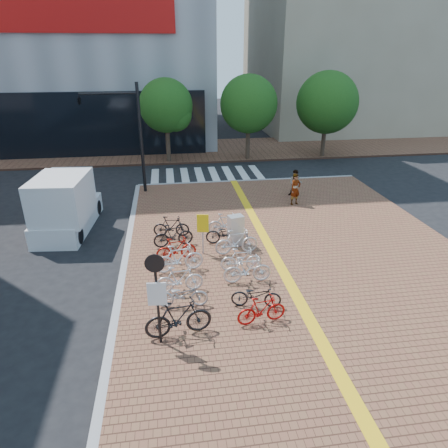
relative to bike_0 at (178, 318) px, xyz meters
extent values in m
plane|color=black|center=(2.04, 2.58, -0.74)|extent=(120.00, 120.00, 0.00)
cube|color=brown|center=(5.04, -2.42, -0.66)|extent=(14.00, 34.00, 0.15)
cube|color=yellow|center=(4.04, -2.42, -0.58)|extent=(0.40, 34.00, 0.01)
cube|color=gray|center=(-1.96, -2.42, -0.66)|extent=(0.25, 34.00, 0.15)
cube|color=gray|center=(5.04, 14.58, -0.66)|extent=(14.00, 0.25, 0.15)
cube|color=brown|center=(2.04, 23.58, -0.66)|extent=(70.00, 8.00, 0.15)
cube|color=gray|center=(20.04, 34.58, 8.26)|extent=(20.00, 18.00, 18.00)
cube|color=silver|center=(-0.96, 16.58, -0.73)|extent=(0.50, 4.00, 0.01)
cube|color=silver|center=(0.04, 16.58, -0.73)|extent=(0.50, 4.00, 0.01)
cube|color=silver|center=(1.04, 16.58, -0.73)|extent=(0.50, 4.00, 0.01)
cube|color=silver|center=(2.04, 16.58, -0.73)|extent=(0.50, 4.00, 0.01)
cube|color=silver|center=(3.04, 16.58, -0.73)|extent=(0.50, 4.00, 0.01)
cube|color=silver|center=(4.04, 16.58, -0.73)|extent=(0.50, 4.00, 0.01)
cube|color=silver|center=(5.04, 16.58, -0.73)|extent=(0.50, 4.00, 0.01)
cube|color=silver|center=(6.04, 16.58, -0.73)|extent=(0.50, 4.00, 0.01)
cylinder|color=#38281E|center=(0.04, 20.08, 0.71)|extent=(0.32, 0.32, 2.60)
sphere|color=#194714|center=(0.04, 20.08, 3.46)|extent=(3.80, 3.80, 3.80)
sphere|color=#194714|center=(0.64, 19.78, 2.86)|extent=(2.40, 2.40, 2.40)
cylinder|color=#38281E|center=(6.04, 20.08, 0.71)|extent=(0.32, 0.32, 2.60)
sphere|color=#194714|center=(6.04, 20.08, 3.46)|extent=(4.20, 4.20, 4.20)
sphere|color=#194714|center=(6.64, 19.78, 2.86)|extent=(2.40, 2.40, 2.40)
cylinder|color=#38281E|center=(12.04, 20.08, 0.71)|extent=(0.32, 0.32, 2.60)
sphere|color=#194714|center=(12.04, 20.08, 3.46)|extent=(4.60, 4.60, 4.60)
sphere|color=#194714|center=(12.64, 19.78, 2.86)|extent=(2.40, 2.40, 2.40)
imported|color=black|center=(0.00, 0.00, 0.00)|extent=(2.01, 0.81, 1.18)
imported|color=#ADADB2|center=(0.17, 1.41, -0.15)|extent=(1.71, 0.70, 0.88)
imported|color=silver|center=(0.12, 2.28, -0.09)|extent=(1.68, 0.57, 0.99)
imported|color=white|center=(0.16, 3.68, -0.03)|extent=(1.91, 0.78, 1.11)
imported|color=#9E130B|center=(0.08, 4.60, -0.10)|extent=(1.66, 0.70, 0.97)
imported|color=black|center=(0.01, 5.83, -0.08)|extent=(1.75, 0.76, 1.02)
imported|color=black|center=(-0.06, 6.83, -0.11)|extent=(1.64, 0.62, 0.96)
imported|color=#B20F0C|center=(2.51, 0.21, -0.12)|extent=(1.59, 0.64, 0.93)
imported|color=black|center=(2.53, 1.06, -0.16)|extent=(1.70, 0.89, 0.85)
imported|color=silver|center=(2.54, 2.55, -0.07)|extent=(1.74, 0.51, 1.04)
imported|color=silver|center=(2.47, 3.40, -0.12)|extent=(1.58, 0.50, 0.94)
imported|color=silver|center=(2.54, 4.78, -0.05)|extent=(1.83, 0.67, 1.08)
imported|color=black|center=(2.29, 5.76, -0.11)|extent=(1.89, 0.89, 0.95)
imported|color=#B4B4B9|center=(2.39, 6.82, -0.11)|extent=(1.62, 0.50, 0.96)
imported|color=gray|center=(6.62, 9.97, 0.26)|extent=(0.73, 0.61, 1.70)
imported|color=#454A57|center=(7.04, 11.26, 0.17)|extent=(0.91, 0.82, 1.52)
cube|color=silver|center=(2.63, 5.58, 0.08)|extent=(0.70, 0.58, 1.34)
cylinder|color=#B7B7BC|center=(1.18, 4.99, 0.26)|extent=(0.08, 0.08, 1.69)
cube|color=yellow|center=(1.18, 4.95, 0.77)|extent=(0.47, 0.13, 0.75)
cylinder|color=black|center=(-0.54, -0.24, 0.83)|extent=(0.08, 0.08, 2.83)
cylinder|color=black|center=(-0.54, -0.30, 2.01)|extent=(0.53, 0.08, 0.53)
cube|color=silver|center=(-0.54, -0.30, 1.06)|extent=(0.52, 0.08, 0.71)
cylinder|color=black|center=(-1.46, 13.35, 2.47)|extent=(0.18, 0.18, 6.12)
cylinder|color=black|center=(-2.99, 13.35, 4.97)|extent=(3.06, 0.12, 0.12)
imported|color=black|center=(-4.52, 13.35, 4.67)|extent=(0.27, 1.27, 0.51)
cube|color=silver|center=(-4.86, 8.74, -0.26)|extent=(2.46, 4.98, 0.96)
cube|color=silver|center=(-4.73, 10.13, 0.92)|extent=(2.21, 2.21, 1.39)
cube|color=silver|center=(-4.93, 7.89, 1.08)|extent=(2.40, 3.18, 1.93)
cylinder|color=black|center=(-5.61, 10.53, -0.36)|extent=(0.30, 0.77, 0.75)
cylinder|color=black|center=(-5.92, 7.12, -0.36)|extent=(0.30, 0.77, 0.75)
cylinder|color=black|center=(-3.80, 10.37, -0.36)|extent=(0.30, 0.77, 0.75)
cylinder|color=black|center=(-4.10, 6.96, -0.36)|extent=(0.30, 0.77, 0.75)
camera|label=1|loc=(-0.04, -9.54, 7.10)|focal=32.00mm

